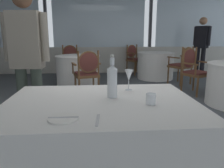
# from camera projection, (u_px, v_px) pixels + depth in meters

# --- Properties ---
(ground_plane) EXTENTS (13.95, 13.95, 0.00)m
(ground_plane) POSITION_uv_depth(u_px,v_px,m) (105.00, 117.00, 3.39)
(ground_plane) COLOR #4C5156
(window_wall_far) EXTENTS (10.65, 0.14, 2.77)m
(window_wall_far) POSITION_uv_depth(u_px,v_px,m) (99.00, 39.00, 7.05)
(window_wall_far) COLOR beige
(window_wall_far) RESTS_ON ground_plane
(foreground_table) EXTENTS (1.48, 1.09, 0.76)m
(foreground_table) POSITION_uv_depth(u_px,v_px,m) (101.00, 146.00, 1.75)
(foreground_table) COLOR white
(foreground_table) RESTS_ON ground_plane
(side_plate) EXTENTS (0.19, 0.19, 0.01)m
(side_plate) POSITION_uv_depth(u_px,v_px,m) (63.00, 118.00, 1.31)
(side_plate) COLOR white
(side_plate) RESTS_ON foreground_table
(butter_knife) EXTENTS (0.19, 0.02, 0.00)m
(butter_knife) POSITION_uv_depth(u_px,v_px,m) (63.00, 117.00, 1.31)
(butter_knife) COLOR silver
(butter_knife) RESTS_ON foreground_table
(dinner_fork) EXTENTS (0.03, 0.18, 0.00)m
(dinner_fork) POSITION_uv_depth(u_px,v_px,m) (98.00, 120.00, 1.29)
(dinner_fork) COLOR silver
(dinner_fork) RESTS_ON foreground_table
(water_bottle) EXTENTS (0.08, 0.08, 0.35)m
(water_bottle) POSITION_uv_depth(u_px,v_px,m) (112.00, 80.00, 1.74)
(water_bottle) COLOR white
(water_bottle) RESTS_ON foreground_table
(wine_glass) EXTENTS (0.07, 0.07, 0.19)m
(wine_glass) POSITION_uv_depth(u_px,v_px,m) (129.00, 76.00, 1.97)
(wine_glass) COLOR white
(wine_glass) RESTS_ON foreground_table
(water_tumbler) EXTENTS (0.07, 0.07, 0.08)m
(water_tumbler) POSITION_uv_depth(u_px,v_px,m) (151.00, 99.00, 1.59)
(water_tumbler) COLOR white
(water_tumbler) RESTS_ON foreground_table
(background_table_0) EXTENTS (1.05, 1.05, 0.76)m
(background_table_0) POSITION_uv_depth(u_px,v_px,m) (155.00, 65.00, 6.24)
(background_table_0) COLOR white
(background_table_0) RESTS_ON ground_plane
(dining_chair_0_0) EXTENTS (0.65, 0.63, 0.93)m
(dining_chair_0_0) POSITION_uv_depth(u_px,v_px,m) (134.00, 57.00, 6.96)
(dining_chair_0_0) COLOR brown
(dining_chair_0_0) RESTS_ON ground_plane
(dining_chair_0_1) EXTENTS (0.65, 0.63, 0.97)m
(dining_chair_0_1) POSITION_uv_depth(u_px,v_px,m) (183.00, 62.00, 5.43)
(dining_chair_0_1) COLOR brown
(dining_chair_0_1) RESTS_ON ground_plane
(background_table_2) EXTENTS (1.08, 1.08, 0.76)m
(background_table_2) POSITION_uv_depth(u_px,v_px,m) (78.00, 71.00, 5.31)
(background_table_2) COLOR white
(background_table_2) RESTS_ON ground_plane
(dining_chair_2_0) EXTENTS (0.62, 0.57, 0.95)m
(dining_chair_2_0) POSITION_uv_depth(u_px,v_px,m) (87.00, 70.00, 4.39)
(dining_chair_2_0) COLOR brown
(dining_chair_2_0) RESTS_ON ground_plane
(dining_chair_2_1) EXTENTS (0.62, 0.57, 0.97)m
(dining_chair_2_1) POSITION_uv_depth(u_px,v_px,m) (71.00, 59.00, 6.15)
(dining_chair_2_1) COLOR brown
(dining_chair_2_1) RESTS_ON ground_plane
(dining_chair_3_1) EXTENTS (0.65, 0.62, 0.98)m
(dining_chair_3_1) POSITION_uv_depth(u_px,v_px,m) (193.00, 67.00, 4.65)
(dining_chair_3_1) COLOR brown
(dining_chair_3_1) RESTS_ON ground_plane
(diner_person_0) EXTENTS (0.53, 0.22, 1.77)m
(diner_person_0) POSITION_uv_depth(u_px,v_px,m) (27.00, 55.00, 2.56)
(diner_person_0) COLOR #424C42
(diner_person_0) RESTS_ON ground_plane
(diner_person_1) EXTENTS (0.37, 0.45, 1.75)m
(diner_person_1) POSITION_uv_depth(u_px,v_px,m) (201.00, 43.00, 6.43)
(diner_person_1) COLOR black
(diner_person_1) RESTS_ON ground_plane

